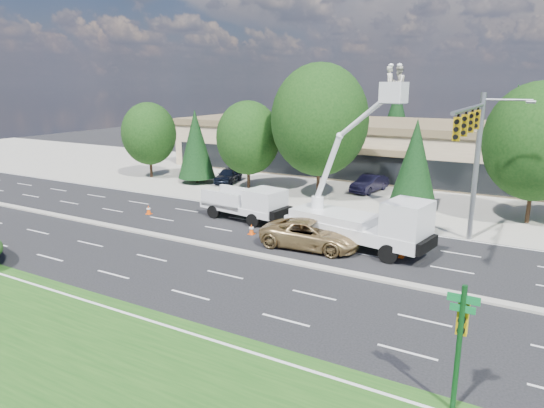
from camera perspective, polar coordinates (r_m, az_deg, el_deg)
The scene contains 25 objects.
ground at distance 27.64m, azimuth -1.74°, elevation -6.12°, with size 140.00×140.00×0.00m, color black.
concrete_apron at distance 45.28m, azimuth 11.48°, elevation 1.61°, with size 140.00×22.00×0.01m, color gray.
grass_verge at distance 18.88m, azimuth -23.69°, elevation -17.53°, with size 140.00×10.00×0.01m, color #184614.
road_median at distance 27.62m, azimuth -1.75°, elevation -6.01°, with size 120.00×0.55×0.12m, color gray.
strip_mall at distance 54.27m, azimuth 14.95°, elevation 6.48°, with size 50.40×15.40×5.50m.
tree_front_a at distance 51.64m, azimuth -14.27°, elevation 8.02°, with size 5.54×5.54×7.68m.
tree_front_b at distance 47.79m, azimuth -8.96°, elevation 6.99°, with size 3.60×3.60×7.10m.
tree_front_c at distance 44.23m, azimuth -2.83°, elevation 7.77°, with size 5.80×5.80×8.05m.
tree_front_d at distance 40.77m, azimuth 5.62°, elevation 9.80°, with size 8.08×8.08×11.21m.
tree_front_e at distance 38.56m, azimuth 16.48°, elevation 4.83°, with size 3.54×3.54×6.97m.
tree_front_f at distance 37.37m, azimuth 28.75°, elevation 6.44°, with size 7.01×7.01×9.73m.
tree_back_a at distance 71.62m, azimuth 3.39°, elevation 10.40°, with size 4.74×4.74×9.35m.
tree_back_b at distance 66.66m, azimuth 14.41°, elevation 9.75°, with size 4.78×4.78×9.42m.
tree_back_c at distance 64.42m, azimuth 26.62°, elevation 8.60°, with size 4.79×4.79×9.45m.
signal_mast at distance 29.62m, azimuth 22.70°, elevation 6.24°, with size 2.76×10.16×9.00m.
street_sign_pole at distance 15.55m, azimuth 21.29°, elevation -14.08°, with size 0.90×0.44×4.00m.
utility_pickup at distance 34.42m, azimuth -2.82°, elevation -0.31°, with size 6.62×3.18×2.44m.
bucket_truck at distance 28.54m, azimuth 11.06°, elevation -1.09°, with size 8.96×4.09×10.53m.
traffic_cone_a at distance 37.33m, azimuth -14.32°, elevation -0.65°, with size 0.40×0.40×0.70m.
traffic_cone_b at distance 31.41m, azimuth -2.44°, elevation -2.98°, with size 0.40×0.40×0.70m.
traffic_cone_c at distance 30.92m, azimuth 1.53°, elevation -3.25°, with size 0.40×0.40×0.70m.
traffic_cone_d at distance 28.25m, azimuth 14.90°, elevation -5.42°, with size 0.40×0.40×0.70m.
minivan at distance 28.82m, azimuth 4.58°, elevation -3.57°, with size 2.74×5.94×1.65m, color #9B7D4B.
parked_car_west at distance 47.97m, azimuth -5.16°, elevation 3.41°, with size 1.72×4.28×1.46m, color black.
parked_car_east at distance 44.43m, azimuth 11.38°, elevation 2.38°, with size 1.61×4.61×1.52m, color black.
Camera 1 is at (13.49, -22.17, 9.52)m, focal length 32.00 mm.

